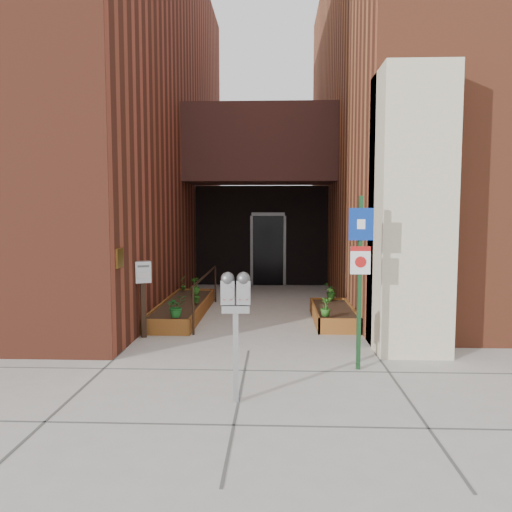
# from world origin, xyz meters

# --- Properties ---
(ground) EXTENTS (80.00, 80.00, 0.00)m
(ground) POSITION_xyz_m (0.00, 0.00, 0.00)
(ground) COLOR #9E9991
(ground) RESTS_ON ground
(architecture) EXTENTS (20.00, 14.60, 10.00)m
(architecture) POSITION_xyz_m (-0.18, 6.89, 4.98)
(architecture) COLOR brown
(architecture) RESTS_ON ground
(planter_left) EXTENTS (0.90, 3.60, 0.30)m
(planter_left) POSITION_xyz_m (-1.55, 2.70, 0.13)
(planter_left) COLOR brown
(planter_left) RESTS_ON ground
(planter_right) EXTENTS (0.80, 2.20, 0.30)m
(planter_right) POSITION_xyz_m (1.60, 2.20, 0.13)
(planter_right) COLOR brown
(planter_right) RESTS_ON ground
(handrail) EXTENTS (0.04, 3.34, 0.90)m
(handrail) POSITION_xyz_m (-1.05, 2.65, 0.75)
(handrail) COLOR black
(handrail) RESTS_ON ground
(parking_meter) EXTENTS (0.35, 0.17, 1.53)m
(parking_meter) POSITION_xyz_m (-0.03, -2.16, 1.18)
(parking_meter) COLOR #949496
(parking_meter) RESTS_ON ground
(sign_post) EXTENTS (0.33, 0.08, 2.43)m
(sign_post) POSITION_xyz_m (1.60, -0.88, 1.49)
(sign_post) COLOR #163E1D
(sign_post) RESTS_ON ground
(payment_dropbox) EXTENTS (0.32, 0.29, 1.35)m
(payment_dropbox) POSITION_xyz_m (-1.90, 0.80, 0.98)
(payment_dropbox) COLOR black
(payment_dropbox) RESTS_ON ground
(shrub_left_a) EXTENTS (0.51, 0.51, 0.40)m
(shrub_left_a) POSITION_xyz_m (-1.38, 1.11, 0.50)
(shrub_left_a) COLOR #1B5F21
(shrub_left_a) RESTS_ON planter_left
(shrub_left_b) EXTENTS (0.24, 0.24, 0.32)m
(shrub_left_b) POSITION_xyz_m (-1.25, 2.56, 0.46)
(shrub_left_b) COLOR #235D1A
(shrub_left_b) RESTS_ON planter_left
(shrub_left_c) EXTENTS (0.31, 0.31, 0.39)m
(shrub_left_c) POSITION_xyz_m (-1.45, 3.65, 0.50)
(shrub_left_c) COLOR #27611B
(shrub_left_c) RESTS_ON planter_left
(shrub_left_d) EXTENTS (0.23, 0.23, 0.37)m
(shrub_left_d) POSITION_xyz_m (-1.84, 4.26, 0.48)
(shrub_left_d) COLOR #275E1A
(shrub_left_d) RESTS_ON planter_left
(shrub_right_a) EXTENTS (0.26, 0.26, 0.34)m
(shrub_right_a) POSITION_xyz_m (1.35, 1.30, 0.47)
(shrub_right_a) COLOR #275F1B
(shrub_right_a) RESTS_ON planter_right
(shrub_right_b) EXTENTS (0.22, 0.22, 0.31)m
(shrub_right_b) POSITION_xyz_m (1.60, 2.76, 0.46)
(shrub_right_b) COLOR #2A5E1A
(shrub_right_b) RESTS_ON planter_right
(shrub_right_c) EXTENTS (0.43, 0.43, 0.34)m
(shrub_right_c) POSITION_xyz_m (1.64, 3.10, 0.47)
(shrub_right_c) COLOR #1D5518
(shrub_right_c) RESTS_ON planter_right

